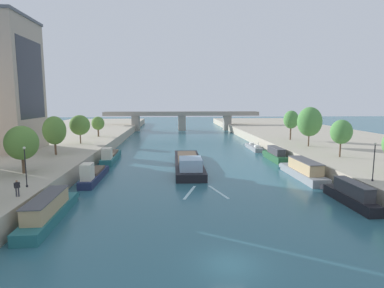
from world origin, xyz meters
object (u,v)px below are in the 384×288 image
(moored_boat_right_far, at_px, (303,170))
(tree_right_nearest, at_px, (291,120))
(tree_left_third, at_px, (22,143))
(person_on_quay, at_px, (17,187))
(tree_left_second, at_px, (98,123))
(tree_right_distant, at_px, (341,132))
(tree_left_past_mid, at_px, (80,125))
(moored_boat_left_end, at_px, (49,210))
(moored_boat_right_gap_after, at_px, (254,147))
(tree_left_by_lamp, at_px, (54,130))
(tree_right_third, at_px, (310,122))
(lamppost_right_bank, at_px, (374,160))
(moored_boat_right_lone, at_px, (275,155))
(bridge_far, at_px, (182,119))
(moored_boat_right_near, at_px, (351,195))
(barge_midriver, at_px, (188,163))
(lamppost_left_bank, at_px, (25,165))
(moored_boat_left_gap_after, at_px, (111,156))
(moored_boat_left_upstream, at_px, (93,175))

(moored_boat_right_far, relative_size, tree_right_nearest, 1.88)
(tree_left_third, bearing_deg, person_on_quay, -68.65)
(tree_left_second, xyz_separation_m, tree_right_distant, (46.19, -32.40, 0.75))
(moored_boat_right_far, relative_size, tree_left_past_mid, 2.11)
(moored_boat_left_end, xyz_separation_m, tree_left_third, (-6.88, 10.36, 5.16))
(tree_right_distant, bearing_deg, moored_boat_right_far, -151.50)
(moored_boat_right_gap_after, bearing_deg, tree_left_by_lamp, -155.39)
(moored_boat_right_far, xyz_separation_m, tree_right_third, (7.90, 16.19, 6.13))
(moored_boat_left_end, distance_m, lamppost_right_bank, 35.23)
(tree_left_past_mid, bearing_deg, tree_right_third, -8.78)
(moored_boat_right_lone, xyz_separation_m, bridge_far, (-15.87, 62.39, 3.46))
(moored_boat_right_near, xyz_separation_m, tree_left_by_lamp, (-39.55, 21.54, 5.37))
(moored_boat_left_end, bearing_deg, lamppost_right_bank, 6.14)
(barge_midriver, bearing_deg, lamppost_left_bank, -134.11)
(tree_left_by_lamp, distance_m, lamppost_right_bank, 47.37)
(moored_boat_right_lone, distance_m, tree_right_third, 10.09)
(lamppost_right_bank, bearing_deg, bridge_far, 102.24)
(moored_boat_right_lone, relative_size, lamppost_right_bank, 2.29)
(tree_left_by_lamp, distance_m, person_on_quay, 24.51)
(tree_right_nearest, bearing_deg, barge_midriver, -142.86)
(tree_right_nearest, bearing_deg, moored_boat_right_gap_after, 177.46)
(moored_boat_left_end, height_order, bridge_far, bridge_far)
(tree_left_past_mid, bearing_deg, tree_right_nearest, 4.22)
(moored_boat_right_lone, xyz_separation_m, tree_left_past_mid, (-39.40, 9.67, 5.19))
(moored_boat_left_gap_after, height_order, bridge_far, bridge_far)
(tree_left_third, xyz_separation_m, lamppost_right_bank, (41.72, -6.62, -1.44))
(moored_boat_right_far, height_order, tree_right_nearest, tree_right_nearest)
(moored_boat_right_gap_after, xyz_separation_m, person_on_quay, (-34.16, -41.68, 2.73))
(moored_boat_right_far, distance_m, tree_right_third, 19.03)
(tree_right_nearest, bearing_deg, moored_boat_right_far, -107.13)
(moored_boat_right_gap_after, height_order, tree_left_second, tree_left_second)
(moored_boat_right_lone, height_order, tree_right_third, tree_right_third)
(moored_boat_left_upstream, height_order, lamppost_right_bank, lamppost_right_bank)
(tree_left_past_mid, xyz_separation_m, tree_right_third, (46.99, -7.26, 1.00))
(lamppost_left_bank, bearing_deg, tree_right_distant, 19.53)
(tree_left_third, bearing_deg, moored_boat_right_gap_after, 39.84)
(person_on_quay, bearing_deg, tree_right_nearest, 43.99)
(tree_left_by_lamp, relative_size, tree_right_third, 0.83)
(moored_boat_right_far, height_order, bridge_far, bridge_far)
(barge_midriver, xyz_separation_m, moored_boat_right_lone, (17.07, 5.82, 0.19))
(moored_boat_right_near, relative_size, tree_left_by_lamp, 1.53)
(moored_boat_right_lone, height_order, lamppost_right_bank, lamppost_right_bank)
(moored_boat_left_end, height_order, tree_left_second, tree_left_second)
(moored_boat_right_near, height_order, moored_boat_right_lone, moored_boat_right_near)
(barge_midriver, distance_m, person_on_quay, 28.58)
(lamppost_left_bank, relative_size, bridge_far, 0.07)
(bridge_far, relative_size, person_on_quay, 36.43)
(tree_left_second, bearing_deg, moored_boat_left_end, -82.45)
(barge_midriver, height_order, moored_boat_left_end, barge_midriver)
(tree_left_third, relative_size, tree_left_second, 1.19)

